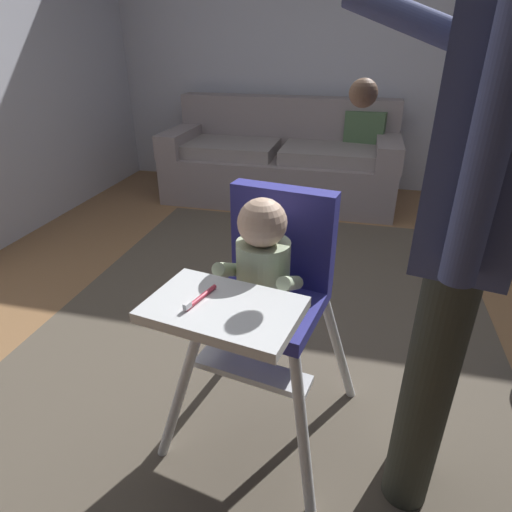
{
  "coord_description": "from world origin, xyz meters",
  "views": [
    {
      "loc": [
        0.2,
        -1.84,
        1.35
      ],
      "look_at": [
        -0.07,
        -0.73,
        0.77
      ],
      "focal_mm": 30.36,
      "sensor_mm": 36.0,
      "label": 1
    }
  ],
  "objects": [
    {
      "name": "adult_standing",
      "position": [
        0.46,
        -0.77,
        0.96
      ],
      "size": [
        0.51,
        0.57,
        1.69
      ],
      "rotation": [
        0.0,
        0.0,
        2.92
      ],
      "color": "#33362D",
      "rests_on": "ground"
    },
    {
      "name": "ground",
      "position": [
        0.0,
        0.0,
        -0.05
      ],
      "size": [
        6.01,
        6.56,
        0.1
      ],
      "primitive_type": "cube",
      "color": "olive"
    },
    {
      "name": "area_rug",
      "position": [
        -0.18,
        0.09,
        0.0
      ],
      "size": [
        2.28,
        2.76,
        0.01
      ],
      "primitive_type": "cube",
      "color": "brown",
      "rests_on": "ground"
    },
    {
      "name": "high_chair",
      "position": [
        -0.06,
        -0.65,
        0.64
      ],
      "size": [
        0.7,
        0.8,
        0.93
      ],
      "rotation": [
        0.0,
        0.0,
        -1.75
      ],
      "color": "white",
      "rests_on": "ground"
    },
    {
      "name": "wall_far",
      "position": [
        0.0,
        2.51,
        1.36
      ],
      "size": [
        5.21,
        0.06,
        2.72
      ],
      "primitive_type": "cube",
      "color": "silver",
      "rests_on": "ground"
    },
    {
      "name": "couch",
      "position": [
        -0.49,
        1.99,
        0.33
      ],
      "size": [
        2.03,
        0.86,
        0.86
      ],
      "rotation": [
        0.0,
        0.0,
        -1.57
      ],
      "color": "gray",
      "rests_on": "ground"
    }
  ]
}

